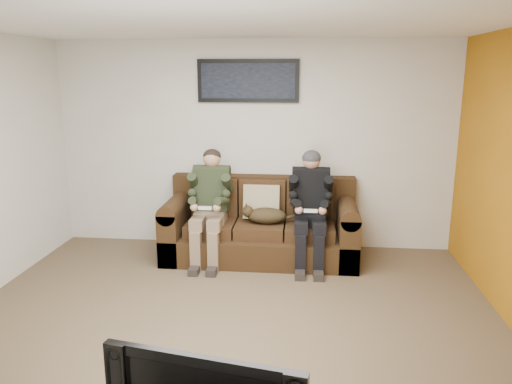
# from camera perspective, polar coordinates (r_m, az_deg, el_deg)

# --- Properties ---
(floor) EXTENTS (5.00, 5.00, 0.00)m
(floor) POSITION_cam_1_polar(r_m,az_deg,el_deg) (4.59, -3.28, -15.14)
(floor) COLOR brown
(floor) RESTS_ON ground
(ceiling) EXTENTS (5.00, 5.00, 0.00)m
(ceiling) POSITION_cam_1_polar(r_m,az_deg,el_deg) (4.05, -3.79, 19.16)
(ceiling) COLOR silver
(ceiling) RESTS_ON ground
(wall_back) EXTENTS (5.00, 0.00, 5.00)m
(wall_back) POSITION_cam_1_polar(r_m,az_deg,el_deg) (6.33, -0.25, 5.32)
(wall_back) COLOR beige
(wall_back) RESTS_ON ground
(wall_front) EXTENTS (5.00, 0.00, 5.00)m
(wall_front) POSITION_cam_1_polar(r_m,az_deg,el_deg) (2.05, -13.83, -12.82)
(wall_front) COLOR beige
(wall_front) RESTS_ON ground
(sofa) EXTENTS (2.29, 0.99, 0.94)m
(sofa) POSITION_cam_1_polar(r_m,az_deg,el_deg) (6.12, 0.59, -4.06)
(sofa) COLOR #33200F
(sofa) RESTS_ON ground
(throw_pillow) EXTENTS (0.44, 0.21, 0.43)m
(throw_pillow) POSITION_cam_1_polar(r_m,az_deg,el_deg) (6.07, 0.64, -1.13)
(throw_pillow) COLOR tan
(throw_pillow) RESTS_ON sofa
(throw_blanket) EXTENTS (0.47, 0.23, 0.08)m
(throw_blanket) POSITION_cam_1_polar(r_m,az_deg,el_deg) (6.34, -5.42, 1.96)
(throw_blanket) COLOR #C4A890
(throw_blanket) RESTS_ON sofa
(person_left) EXTENTS (0.51, 0.87, 1.31)m
(person_left) POSITION_cam_1_polar(r_m,az_deg,el_deg) (5.91, -5.28, -0.83)
(person_left) COLOR #806850
(person_left) RESTS_ON sofa
(person_right) EXTENTS (0.51, 0.86, 1.32)m
(person_right) POSITION_cam_1_polar(r_m,az_deg,el_deg) (5.80, 6.25, -1.08)
(person_right) COLOR black
(person_right) RESTS_ON sofa
(cat) EXTENTS (0.66, 0.26, 0.24)m
(cat) POSITION_cam_1_polar(r_m,az_deg,el_deg) (5.89, 1.02, -2.67)
(cat) COLOR #43331A
(cat) RESTS_ON sofa
(framed_poster) EXTENTS (1.25, 0.05, 0.52)m
(framed_poster) POSITION_cam_1_polar(r_m,az_deg,el_deg) (6.24, -0.91, 12.58)
(framed_poster) COLOR black
(framed_poster) RESTS_ON wall_back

